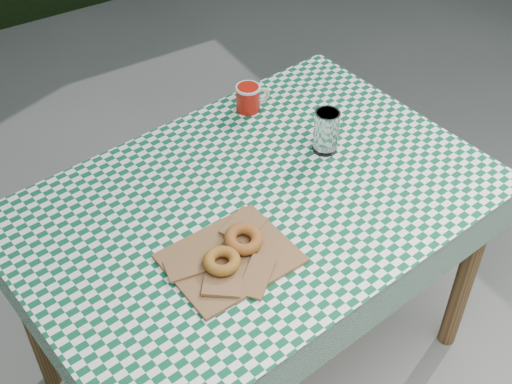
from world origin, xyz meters
TOP-DOWN VIEW (x-y plane):
  - table at (-0.03, 0.14)m, footprint 1.38×1.01m
  - tablecloth at (-0.03, 0.14)m, footprint 1.40×1.04m
  - paper_bag at (-0.19, -0.01)m, footprint 0.33×0.27m
  - bagel_front at (-0.23, -0.03)m, footprint 0.10×0.10m
  - bagel_back at (-0.15, 0.00)m, footprint 0.12×0.12m
  - coffee_mug at (0.17, 0.51)m, footprint 0.17×0.17m
  - drinking_glass at (0.26, 0.22)m, footprint 0.09×0.09m

SIDE VIEW (x-z plane):
  - table at x=-0.03m, z-range 0.00..0.75m
  - tablecloth at x=-0.03m, z-range 0.75..0.76m
  - paper_bag at x=-0.19m, z-range 0.76..0.77m
  - bagel_front at x=-0.23m, z-range 0.77..0.80m
  - bagel_back at x=-0.15m, z-range 0.77..0.80m
  - coffee_mug at x=0.17m, z-range 0.76..0.84m
  - drinking_glass at x=0.26m, z-range 0.76..0.89m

